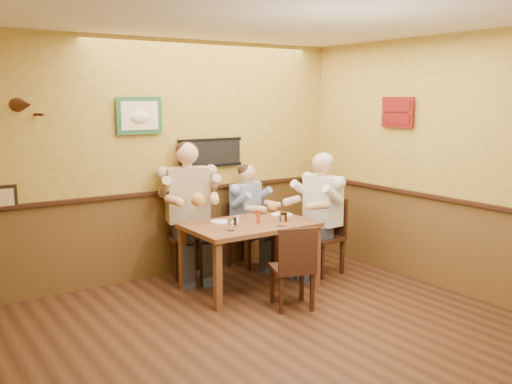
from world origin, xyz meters
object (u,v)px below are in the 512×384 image
(water_glass_mid, at_px, (281,221))
(hot_sauce_bottle, at_px, (258,216))
(diner_tan_shirt, at_px, (188,217))
(water_glass_left, at_px, (231,225))
(dining_table, at_px, (250,231))
(chair_back_left, at_px, (188,235))
(diner_white_elder, at_px, (322,220))
(salt_shaker, at_px, (238,219))
(chair_back_right, at_px, (246,234))
(diner_blue_polo, at_px, (246,221))
(pepper_shaker, at_px, (235,222))
(chair_right_end, at_px, (322,236))
(chair_near_side, at_px, (292,266))
(cola_tumbler, at_px, (284,217))

(water_glass_mid, relative_size, hot_sauce_bottle, 0.68)
(diner_tan_shirt, height_order, water_glass_left, diner_tan_shirt)
(dining_table, xyz_separation_m, chair_back_left, (-0.36, 0.79, -0.15))
(water_glass_left, xyz_separation_m, hot_sauce_bottle, (0.44, 0.14, 0.03))
(water_glass_mid, height_order, hot_sauce_bottle, hot_sauce_bottle)
(diner_white_elder, distance_m, salt_shaker, 1.17)
(chair_back_left, bearing_deg, hot_sauce_bottle, -48.42)
(chair_back_right, xyz_separation_m, diner_blue_polo, (0.00, 0.00, 0.18))
(water_glass_mid, bearing_deg, dining_table, 123.16)
(diner_white_elder, bearing_deg, diner_blue_polo, -147.69)
(chair_back_left, distance_m, pepper_shaker, 0.86)
(chair_back_right, distance_m, water_glass_mid, 1.15)
(chair_back_left, height_order, chair_right_end, chair_back_left)
(water_glass_left, bearing_deg, salt_shaker, 46.05)
(diner_white_elder, bearing_deg, water_glass_mid, -76.67)
(chair_back_right, height_order, chair_near_side, chair_near_side)
(water_glass_mid, bearing_deg, chair_right_end, 18.90)
(chair_right_end, height_order, cola_tumbler, chair_right_end)
(chair_right_end, distance_m, diner_white_elder, 0.20)
(dining_table, relative_size, water_glass_left, 12.62)
(diner_tan_shirt, bearing_deg, water_glass_left, -76.21)
(chair_near_side, distance_m, salt_shaker, 0.88)
(hot_sauce_bottle, bearing_deg, chair_right_end, 1.65)
(diner_white_elder, bearing_deg, salt_shaker, -99.67)
(chair_right_end, distance_m, water_glass_mid, 0.94)
(water_glass_left, bearing_deg, diner_blue_polo, 49.77)
(pepper_shaker, bearing_deg, water_glass_left, -131.94)
(water_glass_left, distance_m, pepper_shaker, 0.25)
(dining_table, bearing_deg, chair_near_side, -87.48)
(pepper_shaker, bearing_deg, chair_back_left, 101.71)
(salt_shaker, bearing_deg, water_glass_left, -133.95)
(water_glass_left, height_order, hot_sauce_bottle, hot_sauce_bottle)
(dining_table, relative_size, hot_sauce_bottle, 8.46)
(chair_near_side, bearing_deg, water_glass_left, -34.36)
(hot_sauce_bottle, height_order, salt_shaker, hot_sauce_bottle)
(chair_back_right, height_order, cola_tumbler, cola_tumbler)
(diner_blue_polo, xyz_separation_m, pepper_shaker, (-0.63, -0.76, 0.21))
(dining_table, xyz_separation_m, hot_sauce_bottle, (0.08, -0.05, 0.17))
(diner_white_elder, relative_size, water_glass_mid, 11.69)
(water_glass_left, height_order, salt_shaker, water_glass_left)
(chair_near_side, height_order, hot_sauce_bottle, hot_sauce_bottle)
(chair_near_side, xyz_separation_m, diner_tan_shirt, (-0.40, 1.52, 0.29))
(chair_right_end, height_order, salt_shaker, chair_right_end)
(water_glass_left, bearing_deg, hot_sauce_bottle, 17.46)
(chair_back_right, bearing_deg, chair_near_side, -126.60)
(diner_tan_shirt, bearing_deg, chair_back_right, 11.01)
(chair_near_side, height_order, water_glass_mid, same)
(hot_sauce_bottle, distance_m, pepper_shaker, 0.28)
(chair_right_end, xyz_separation_m, chair_near_side, (-1.00, -0.71, -0.03))
(water_glass_left, relative_size, salt_shaker, 1.28)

